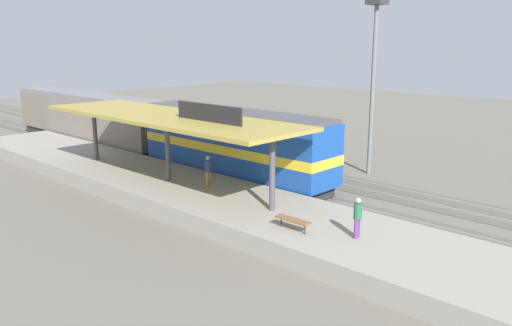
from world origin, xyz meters
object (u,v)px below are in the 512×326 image
(light_mast, at_px, (375,47))
(person_walking, at_px, (208,170))
(locomotive, at_px, (234,145))
(passenger_carriage_single, at_px, (88,118))
(platform_bench, at_px, (293,220))
(person_waiting, at_px, (358,216))
(freight_car, at_px, (251,137))

(light_mast, xyz_separation_m, person_walking, (-11.69, 3.11, -6.54))
(person_walking, bearing_deg, locomotive, 26.36)
(passenger_carriage_single, relative_size, light_mast, 1.71)
(platform_bench, height_order, person_waiting, person_waiting)
(platform_bench, bearing_deg, light_mast, 18.66)
(platform_bench, xyz_separation_m, passenger_carriage_single, (6.00, 27.70, 0.97))
(person_waiting, xyz_separation_m, person_walking, (1.01, 10.25, 0.00))
(person_waiting, bearing_deg, platform_bench, 113.99)
(freight_car, height_order, light_mast, light_mast)
(passenger_carriage_single, distance_m, person_waiting, 30.57)
(passenger_carriage_single, bearing_deg, freight_car, -73.03)
(locomotive, relative_size, passenger_carriage_single, 0.72)
(locomotive, relative_size, freight_car, 1.20)
(platform_bench, distance_m, light_mast, 16.18)
(passenger_carriage_single, xyz_separation_m, light_mast, (7.80, -23.04, 6.08))
(freight_car, bearing_deg, platform_bench, -130.01)
(platform_bench, xyz_separation_m, light_mast, (13.80, 4.66, 7.05))
(light_mast, bearing_deg, freight_car, 111.88)
(platform_bench, bearing_deg, passenger_carriage_single, 77.78)
(light_mast, bearing_deg, passenger_carriage_single, 108.70)
(light_mast, relative_size, person_waiting, 6.84)
(platform_bench, height_order, freight_car, freight_car)
(platform_bench, relative_size, person_walking, 0.99)
(light_mast, height_order, person_walking, light_mast)
(platform_bench, height_order, passenger_carriage_single, passenger_carriage_single)
(passenger_carriage_single, bearing_deg, person_waiting, -99.22)
(passenger_carriage_single, height_order, light_mast, light_mast)
(passenger_carriage_single, xyz_separation_m, freight_car, (4.60, -15.07, -0.34))
(freight_car, bearing_deg, locomotive, -147.54)
(locomotive, bearing_deg, person_waiting, -111.92)
(person_waiting, bearing_deg, freight_car, 57.83)
(platform_bench, height_order, locomotive, locomotive)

